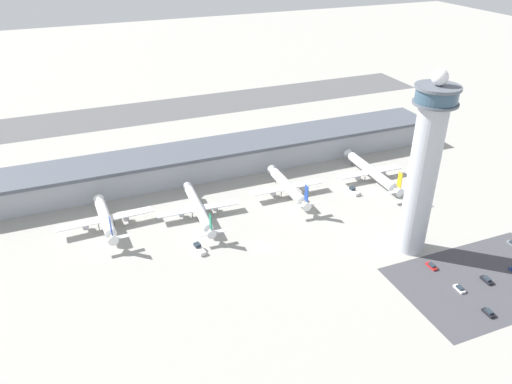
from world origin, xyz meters
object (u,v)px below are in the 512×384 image
object	(u,v)px
airplane_gate_alpha	(105,219)
airplane_gate_delta	(371,172)
car_white_wagon	(512,244)
control_tower	(424,166)
car_green_van	(487,280)
service_truck_catering	(198,248)
airplane_gate_charlie	(288,187)
airplane_gate_bravo	(198,208)
service_truck_fuel	(353,191)
car_black_suv	(489,313)
car_grey_coupe	(432,266)
car_blue_compact	(459,289)

from	to	relation	value
airplane_gate_alpha	airplane_gate_delta	bearing A→B (deg)	-1.65
car_white_wagon	airplane_gate_alpha	bearing A→B (deg)	153.78
control_tower	car_green_van	bearing A→B (deg)	-65.09
service_truck_catering	car_green_van	xyz separation A→B (m)	(88.45, -55.85, -0.33)
airplane_gate_charlie	airplane_gate_bravo	bearing A→B (deg)	-176.87
service_truck_fuel	control_tower	bearing A→B (deg)	-93.97
airplane_gate_alpha	car_white_wagon	world-z (taller)	airplane_gate_alpha
airplane_gate_charlie	car_black_suv	world-z (taller)	airplane_gate_charlie
car_grey_coupe	airplane_gate_charlie	bearing A→B (deg)	110.94
airplane_gate_alpha	car_green_van	size ratio (longest dim) A/B	8.07
car_grey_coupe	service_truck_fuel	bearing A→B (deg)	86.81
airplane_gate_alpha	service_truck_catering	distance (m)	42.11
service_truck_fuel	airplane_gate_alpha	bearing A→B (deg)	173.83
car_black_suv	control_tower	bearing A→B (deg)	90.91
control_tower	car_grey_coupe	size ratio (longest dim) A/B	14.86
service_truck_fuel	car_grey_coupe	distance (m)	59.30
car_blue_compact	service_truck_catering	bearing A→B (deg)	143.79
control_tower	airplane_gate_bravo	world-z (taller)	control_tower
airplane_gate_charlie	car_grey_coupe	world-z (taller)	airplane_gate_charlie
airplane_gate_charlie	airplane_gate_delta	distance (m)	44.39
airplane_gate_alpha	car_grey_coupe	world-z (taller)	airplane_gate_alpha
service_truck_fuel	car_green_van	size ratio (longest dim) A/B	1.53
control_tower	car_black_suv	distance (m)	52.66
airplane_gate_bravo	car_blue_compact	xyz separation A→B (m)	(69.20, -79.37, -3.74)
car_green_van	car_white_wagon	distance (m)	29.33
service_truck_fuel	car_green_van	distance (m)	73.54
airplane_gate_bravo	airplane_gate_charlie	bearing A→B (deg)	3.13
airplane_gate_alpha	service_truck_catering	xyz separation A→B (m)	(30.35, -28.95, -3.83)
airplane_gate_delta	car_grey_coupe	world-z (taller)	airplane_gate_delta
airplane_gate_delta	car_green_van	bearing A→B (deg)	-94.14
airplane_gate_alpha	service_truck_fuel	distance (m)	110.27
car_grey_coupe	control_tower	bearing A→B (deg)	89.60
car_black_suv	car_white_wagon	xyz separation A→B (m)	(37.89, 26.43, -0.05)
airplane_gate_bravo	airplane_gate_charlie	world-z (taller)	airplane_gate_charlie
service_truck_fuel	airplane_gate_charlie	bearing A→B (deg)	163.48
car_green_van	car_black_suv	xyz separation A→B (m)	(-11.81, -12.99, -0.02)
airplane_gate_charlie	car_green_van	size ratio (longest dim) A/B	8.10
car_white_wagon	car_black_suv	bearing A→B (deg)	-145.10
airplane_gate_delta	car_blue_compact	world-z (taller)	airplane_gate_delta
airplane_gate_bravo	service_truck_fuel	bearing A→B (deg)	-5.03
control_tower	car_grey_coupe	distance (m)	36.93
car_green_van	service_truck_catering	bearing A→B (deg)	147.73
service_truck_catering	control_tower	bearing A→B (deg)	-20.92
control_tower	car_black_suv	xyz separation A→B (m)	(0.63, -39.78, -34.50)
car_green_van	airplane_gate_bravo	bearing A→B (deg)	135.70
car_black_suv	airplane_gate_charlie	bearing A→B (deg)	105.76
car_blue_compact	car_black_suv	bearing A→B (deg)	-88.89
service_truck_catering	airplane_gate_alpha	bearing A→B (deg)	136.36
airplane_gate_bravo	service_truck_catering	size ratio (longest dim) A/B	4.98
airplane_gate_charlie	service_truck_catering	size ratio (longest dim) A/B	4.50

